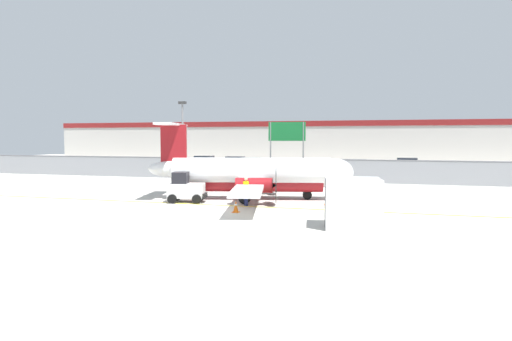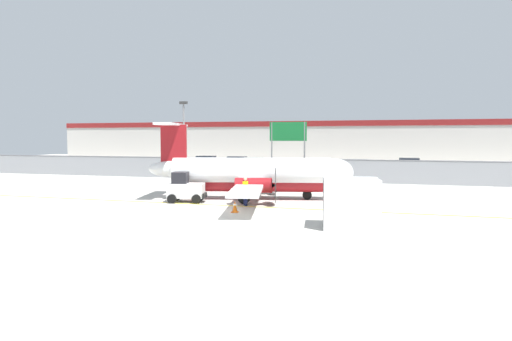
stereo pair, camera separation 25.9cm
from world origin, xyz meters
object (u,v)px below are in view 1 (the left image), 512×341
object	(u,v)px
ground_crew_worker	(246,190)
parked_car_0	(203,162)
apron_light_pole	(183,134)
parked_car_6	(408,165)
traffic_cone_near_right	(236,207)
parked_car_2	(250,165)
parked_car_7	(442,170)
highway_sign	(287,136)
traffic_cone_near_left	(327,200)
parked_car_4	(316,168)
parked_car_1	(234,163)
baggage_tug	(185,189)
commuter_airplane	(255,175)
parked_car_3	(289,165)
parked_car_5	(357,167)
cargo_container	(353,203)

from	to	relation	value
ground_crew_worker	parked_car_0	bearing A→B (deg)	78.77
apron_light_pole	parked_car_6	bearing A→B (deg)	39.97
traffic_cone_near_right	parked_car_2	xyz separation A→B (m)	(-7.53, 27.56, 0.58)
parked_car_2	parked_car_7	size ratio (longest dim) A/B	1.01
ground_crew_worker	highway_sign	size ratio (longest dim) A/B	0.31
traffic_cone_near_left	parked_car_0	xyz separation A→B (m)	(-19.19, 27.05, 0.58)
parked_car_0	parked_car_2	xyz separation A→B (m)	(7.30, -3.63, 0.00)
parked_car_4	parked_car_0	bearing A→B (deg)	148.72
ground_crew_worker	parked_car_7	xyz separation A→B (m)	(13.12, 22.11, -0.06)
ground_crew_worker	parked_car_4	bearing A→B (deg)	49.49
parked_car_6	parked_car_7	world-z (taller)	same
parked_car_1	highway_sign	xyz separation A→B (m)	(8.95, -10.71, 3.24)
parked_car_0	parked_car_4	world-z (taller)	same
traffic_cone_near_left	parked_car_4	size ratio (longest dim) A/B	0.15
baggage_tug	highway_sign	bearing A→B (deg)	68.30
apron_light_pole	parked_car_1	bearing A→B (deg)	91.19
parked_car_0	highway_sign	xyz separation A→B (m)	(13.34, -11.34, 3.24)
commuter_airplane	highway_sign	distance (m)	14.70
traffic_cone_near_left	parked_car_2	size ratio (longest dim) A/B	0.15
baggage_tug	ground_crew_worker	bearing A→B (deg)	-18.23
ground_crew_worker	parked_car_2	xyz separation A→B (m)	(-7.36, 25.15, -0.06)
apron_light_pole	parked_car_2	bearing A→B (deg)	78.24
parked_car_1	parked_car_6	world-z (taller)	same
traffic_cone_near_right	parked_car_2	bearing A→B (deg)	105.29
highway_sign	parked_car_4	bearing A→B (deg)	61.51
ground_crew_worker	apron_light_pole	world-z (taller)	apron_light_pole
parked_car_2	parked_car_1	bearing A→B (deg)	-42.49
parked_car_6	parked_car_3	bearing A→B (deg)	-161.13
ground_crew_worker	parked_car_1	xyz separation A→B (m)	(-10.27, 28.15, -0.06)
parked_car_5	apron_light_pole	world-z (taller)	apron_light_pole
parked_car_1	apron_light_pole	xyz separation A→B (m)	(0.32, -15.47, 3.41)
traffic_cone_near_right	parked_car_2	distance (m)	28.57
parked_car_7	traffic_cone_near_right	bearing A→B (deg)	-116.77
baggage_tug	apron_light_pole	world-z (taller)	apron_light_pole
cargo_container	highway_sign	world-z (taller)	highway_sign
parked_car_0	parked_car_3	size ratio (longest dim) A/B	1.00
parked_car_7	parked_car_4	bearing A→B (deg)	-175.87
parked_car_1	parked_car_3	xyz separation A→B (m)	(7.57, -3.05, 0.00)
parked_car_4	parked_car_3	bearing A→B (deg)	128.31
commuter_airplane	parked_car_4	world-z (taller)	commuter_airplane
traffic_cone_near_left	apron_light_pole	world-z (taller)	apron_light_pole
apron_light_pole	parked_car_4	bearing A→B (deg)	39.07
parked_car_7	apron_light_pole	world-z (taller)	apron_light_pole
parked_car_0	apron_light_pole	bearing A→B (deg)	107.90
parked_car_3	parked_car_6	size ratio (longest dim) A/B	1.01
parked_car_5	parked_car_7	bearing A→B (deg)	-23.15
baggage_tug	parked_car_3	distance (m)	24.74
baggage_tug	parked_car_6	distance (m)	32.53
parked_car_6	parked_car_7	bearing A→B (deg)	-69.47
baggage_tug	parked_car_6	xyz separation A→B (m)	(14.30, 29.22, 0.04)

